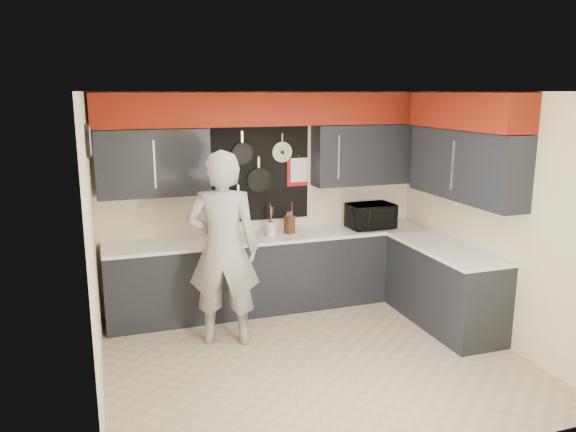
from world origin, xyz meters
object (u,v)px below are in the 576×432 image
object	(u,v)px
microwave	(371,216)
utensil_crock	(271,229)
knife_block	(289,225)
coffee_maker	(222,224)
person	(223,249)

from	to	relation	value
microwave	utensil_crock	world-z (taller)	microwave
knife_block	utensil_crock	world-z (taller)	knife_block
coffee_maker	person	size ratio (longest dim) A/B	0.17
knife_block	person	size ratio (longest dim) A/B	0.11
microwave	person	bearing A→B (deg)	-163.48
coffee_maker	person	world-z (taller)	person
microwave	coffee_maker	distance (m)	1.87
coffee_maker	knife_block	bearing A→B (deg)	-12.55
utensil_crock	coffee_maker	distance (m)	0.59
microwave	coffee_maker	xyz separation A→B (m)	(-1.87, 0.09, 0.02)
microwave	utensil_crock	size ratio (longest dim) A/B	3.50
coffee_maker	person	distance (m)	0.80
person	utensil_crock	bearing A→B (deg)	-117.14
coffee_maker	microwave	bearing A→B (deg)	-14.24
utensil_crock	person	distance (m)	1.05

